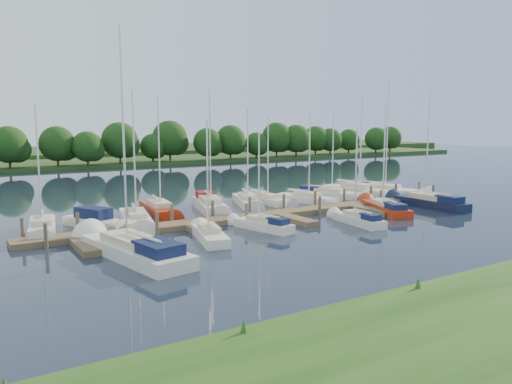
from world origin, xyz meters
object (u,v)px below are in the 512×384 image
motorboat (96,222)px  sailboat_s_2 (262,225)px  sailboat_n_0 (42,229)px  sailboat_n_5 (247,202)px  dock (280,215)px

motorboat → sailboat_s_2: 12.46m
sailboat_n_0 → motorboat: bearing=-171.2°
sailboat_s_2 → motorboat: bearing=129.2°
motorboat → sailboat_n_5: 14.92m
motorboat → dock: bearing=138.0°
motorboat → sailboat_n_5: bearing=165.1°
motorboat → sailboat_n_5: (14.70, 2.57, -0.09)m
dock → sailboat_n_0: (-17.47, 4.33, 0.08)m
dock → motorboat: size_ratio=6.73×
sailboat_n_0 → sailboat_n_5: bearing=-162.5°
motorboat → sailboat_n_0: bearing=-25.8°
dock → sailboat_n_5: size_ratio=4.18×
sailboat_n_0 → sailboat_s_2: 15.63m
sailboat_n_5 → sailboat_n_0: bearing=27.8°
sailboat_n_0 → sailboat_n_5: 18.56m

